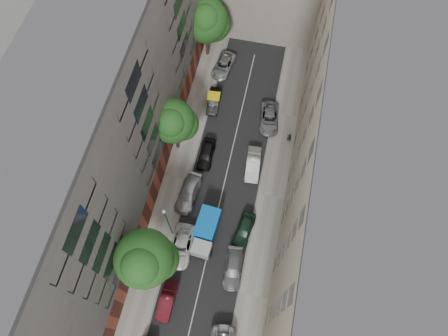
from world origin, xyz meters
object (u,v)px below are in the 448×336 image
(car_left_4, at_px, (206,154))
(car_left_5, at_px, (214,101))
(car_left_2, at_px, (181,246))
(car_right_4, at_px, (269,118))
(car_right_3, at_px, (253,164))
(tree_near, at_px, (145,260))
(lamp_post, at_px, (167,221))
(pedestrian, at_px, (289,138))
(tree_far, at_px, (206,22))
(tarp_truck, at_px, (206,232))
(tree_mid, at_px, (173,123))
(car_left_1, at_px, (167,301))
(car_right_1, at_px, (233,269))
(car_left_6, at_px, (224,65))
(car_left_3, at_px, (188,194))
(car_right_2, at_px, (244,229))

(car_left_4, bearing_deg, car_left_5, 95.00)
(car_left_2, distance_m, car_right_4, 18.73)
(car_right_3, bearing_deg, car_left_4, 173.57)
(car_left_5, relative_size, tree_near, 0.40)
(lamp_post, xyz_separation_m, pedestrian, (10.56, 13.96, -3.55))
(tree_far, relative_size, pedestrian, 5.58)
(tarp_truck, bearing_deg, car_left_4, 107.56)
(car_left_5, relative_size, tree_mid, 0.48)
(tree_far, bearing_deg, tree_near, -86.94)
(tree_near, bearing_deg, car_left_2, 61.94)
(tree_mid, bearing_deg, car_right_3, -3.32)
(car_left_1, xyz_separation_m, car_right_3, (5.60, 16.64, 0.08))
(car_left_5, distance_m, car_right_1, 20.83)
(tree_mid, xyz_separation_m, pedestrian, (12.67, 3.72, -4.82))
(car_left_5, height_order, car_left_6, car_left_5)
(tarp_truck, distance_m, car_left_1, 7.87)
(car_left_1, bearing_deg, car_left_3, 94.59)
(tarp_truck, distance_m, car_left_3, 5.03)
(car_left_1, bearing_deg, car_left_2, 90.61)
(car_left_5, height_order, tree_far, tree_far)
(car_right_1, bearing_deg, tree_near, -168.73)
(car_left_4, relative_size, tree_mid, 0.50)
(car_right_2, xyz_separation_m, car_right_3, (-0.50, 7.84, 0.04))
(car_right_3, distance_m, pedestrian, 5.54)
(tarp_truck, height_order, car_right_2, tarp_truck)
(car_left_6, height_order, car_right_3, car_right_3)
(car_right_4, bearing_deg, car_right_2, -98.59)
(car_left_3, xyz_separation_m, car_left_5, (0.01, 12.74, -0.05))
(car_left_2, distance_m, car_right_3, 12.38)
(car_left_6, distance_m, tree_near, 28.46)
(car_left_4, distance_m, lamp_post, 10.67)
(car_right_2, bearing_deg, car_right_3, 101.85)
(car_left_1, distance_m, lamp_post, 8.04)
(car_right_2, height_order, car_right_3, car_right_3)
(car_left_4, relative_size, car_right_2, 1.02)
(tree_mid, bearing_deg, tree_near, -83.33)
(car_left_5, bearing_deg, car_right_2, -70.11)
(car_left_3, distance_m, car_left_4, 5.34)
(car_right_2, bearing_deg, car_left_2, -144.16)
(car_left_4, distance_m, tree_near, 15.94)
(tree_far, xyz_separation_m, lamp_post, (1.94, -24.86, -1.44))
(car_left_2, height_order, car_right_1, car_left_2)
(car_right_3, xyz_separation_m, tree_far, (-8.94, 15.14, 5.20))
(car_left_5, distance_m, car_right_2, 16.93)
(car_right_2, relative_size, car_right_3, 0.92)
(car_left_5, height_order, car_right_2, car_right_2)
(tarp_truck, distance_m, tree_mid, 12.05)
(car_left_3, bearing_deg, car_left_4, 86.53)
(car_left_2, distance_m, car_right_1, 5.88)
(tarp_truck, bearing_deg, car_left_1, -102.08)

